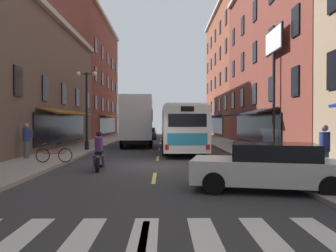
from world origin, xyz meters
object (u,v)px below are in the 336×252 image
transit_bus (181,128)px  bicycle_near (54,155)px  box_truck (137,122)px  pedestrian_mid (325,150)px  billboard_sign (274,57)px  pedestrian_near (27,140)px  sedan_near (269,167)px  sedan_mid (148,133)px  motorcycle_rider (99,153)px  street_lamp_twin (87,106)px

transit_bus → bicycle_near: transit_bus is taller
box_truck → pedestrian_mid: 17.61m
billboard_sign → transit_bus: (-5.52, 3.09, -4.34)m
billboard_sign → bicycle_near: bearing=-159.1°
box_truck → pedestrian_near: bearing=-117.5°
bicycle_near → pedestrian_near: (-2.05, 1.88, 0.61)m
transit_bus → sedan_near: bearing=-81.7°
transit_bus → bicycle_near: bearing=-129.8°
transit_bus → billboard_sign: bearing=-29.2°
sedan_mid → motorcycle_rider: 24.41m
pedestrian_mid → sedan_near: bearing=-69.6°
pedestrian_mid → street_lamp_twin: (-10.86, 11.22, 2.00)m
pedestrian_near → bicycle_near: bearing=-168.1°
transit_bus → pedestrian_mid: size_ratio=6.16×
pedestrian_mid → motorcycle_rider: bearing=-121.3°
billboard_sign → transit_bus: size_ratio=0.68×
transit_bus → pedestrian_near: (-8.40, -5.74, -0.51)m
bicycle_near → pedestrian_near: pedestrian_near is taller
billboard_sign → bicycle_near: size_ratio=4.44×
sedan_mid → billboard_sign: bearing=-64.9°
sedan_near → street_lamp_twin: 15.55m
pedestrian_near → box_truck: bearing=-63.2°
box_truck → street_lamp_twin: (-3.09, -4.55, 1.04)m
box_truck → pedestrian_near: size_ratio=3.95×
pedestrian_mid → pedestrian_near: bearing=-128.8°
transit_bus → pedestrian_near: size_ratio=6.12×
sedan_near → pedestrian_mid: 2.96m
transit_bus → bicycle_near: 9.98m
billboard_sign → sedan_mid: size_ratio=1.64×
motorcycle_rider → street_lamp_twin: (-2.51, 8.51, 2.38)m
sedan_near → street_lamp_twin: (-8.42, 12.86, 2.36)m
sedan_mid → pedestrian_near: 21.69m
box_truck → sedan_mid: (0.29, 11.32, -1.35)m
transit_bus → motorcycle_rider: size_ratio=5.42×
pedestrian_near → billboard_sign: bearing=-114.9°
bicycle_near → pedestrian_near: 2.85m
motorcycle_rider → pedestrian_near: (-4.46, 3.37, 0.41)m
box_truck → motorcycle_rider: box_truck is taller
box_truck → bicycle_near: 12.05m
box_truck → sedan_mid: box_truck is taller
transit_bus → pedestrian_mid: (4.42, -11.82, -0.54)m
sedan_mid → street_lamp_twin: 16.41m
box_truck → motorcycle_rider: bearing=-92.6°
motorcycle_rider → bicycle_near: size_ratio=1.21×
billboard_sign → box_truck: (-8.87, 7.04, -3.93)m
transit_bus → box_truck: bearing=130.3°
box_truck → street_lamp_twin: 5.60m
pedestrian_near → pedestrian_mid: (12.82, -6.08, -0.03)m
transit_bus → motorcycle_rider: bearing=-113.4°
pedestrian_near → street_lamp_twin: bearing=-56.5°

